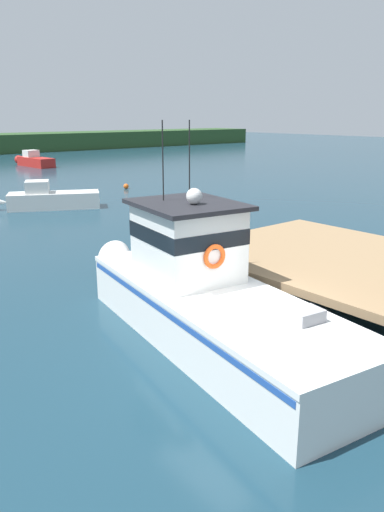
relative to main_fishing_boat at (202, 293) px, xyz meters
The scene contains 6 objects.
ground_plane 1.69m from the main_fishing_boat, 102.30° to the right, with size 200.00×200.00×0.00m, color #193847.
dock 4.70m from the main_fishing_boat, 16.33° to the right, with size 6.00×9.00×1.20m.
main_fishing_boat is the anchor object (origin of this frame).
moored_boat_outer_mooring 41.76m from the main_fishing_boat, 72.47° to the left, with size 1.96×6.14×1.54m.
moored_boat_near_channel 17.83m from the main_fishing_boat, 77.25° to the left, with size 5.85×3.78×1.52m.
mooring_buoy_spare_mooring 23.75m from the main_fishing_boat, 61.74° to the left, with size 0.36×0.36×0.36m, color #EA5B19.
Camera 1 is at (-6.62, -6.61, 4.92)m, focal length 34.56 mm.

